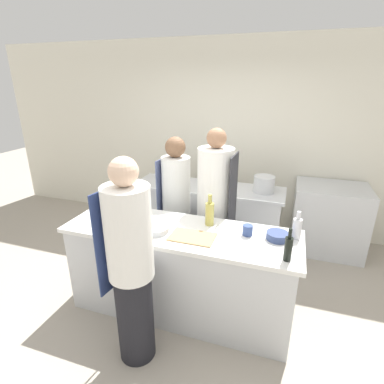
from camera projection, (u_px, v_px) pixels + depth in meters
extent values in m
plane|color=#A89E8E|center=(181.00, 308.00, 3.10)|extent=(16.00, 16.00, 0.00)
cube|color=silver|center=(229.00, 138.00, 4.51)|extent=(8.00, 0.06, 2.80)
cube|color=silver|center=(181.00, 272.00, 2.95)|extent=(2.12, 0.67, 0.87)
cube|color=white|center=(180.00, 231.00, 2.79)|extent=(2.20, 0.70, 0.04)
cube|color=silver|center=(207.00, 219.00, 4.09)|extent=(1.89, 0.57, 0.87)
cube|color=silver|center=(208.00, 188.00, 3.93)|extent=(1.97, 0.59, 0.04)
cube|color=silver|center=(328.00, 219.00, 4.04)|extent=(0.91, 0.70, 0.92)
cube|color=black|center=(328.00, 244.00, 3.81)|extent=(0.73, 0.01, 0.32)
cube|color=black|center=(336.00, 199.00, 3.59)|extent=(0.78, 0.01, 0.06)
cylinder|color=black|center=(135.00, 316.00, 2.46)|extent=(0.30, 0.30, 0.80)
cylinder|color=white|center=(129.00, 233.00, 2.19)|extent=(0.35, 0.35, 0.73)
cube|color=navy|center=(111.00, 240.00, 2.30)|extent=(0.06, 0.33, 0.84)
sphere|color=beige|center=(123.00, 172.00, 2.03)|extent=(0.21, 0.21, 0.21)
cylinder|color=black|center=(213.00, 247.00, 3.46)|extent=(0.33, 0.33, 0.81)
cylinder|color=white|center=(215.00, 183.00, 3.19)|extent=(0.38, 0.38, 0.75)
cube|color=#2D2D33|center=(233.00, 194.00, 3.17)|extent=(0.02, 0.37, 0.86)
sphere|color=#9E7051|center=(217.00, 138.00, 3.02)|extent=(0.21, 0.21, 0.21)
cylinder|color=black|center=(177.00, 239.00, 3.69)|extent=(0.28, 0.28, 0.75)
cylinder|color=silver|center=(176.00, 185.00, 3.44)|extent=(0.33, 0.33, 0.66)
cube|color=#4C567F|center=(163.00, 190.00, 3.54)|extent=(0.04, 0.31, 0.78)
sphere|color=brown|center=(175.00, 147.00, 3.29)|extent=(0.23, 0.23, 0.23)
cylinder|color=#2D5175|center=(121.00, 210.00, 3.01)|extent=(0.07, 0.07, 0.16)
cylinder|color=#2D5175|center=(120.00, 200.00, 2.97)|extent=(0.03, 0.03, 0.06)
cylinder|color=#19471E|center=(106.00, 207.00, 3.02)|extent=(0.07, 0.07, 0.21)
cylinder|color=#19471E|center=(105.00, 194.00, 2.97)|extent=(0.03, 0.03, 0.08)
cylinder|color=silver|center=(297.00, 229.00, 2.60)|extent=(0.08, 0.08, 0.19)
cylinder|color=silver|center=(299.00, 215.00, 2.55)|extent=(0.03, 0.03, 0.07)
cylinder|color=#B2A84C|center=(210.00, 214.00, 2.85)|extent=(0.08, 0.08, 0.22)
cylinder|color=#B2A84C|center=(210.00, 199.00, 2.79)|extent=(0.04, 0.04, 0.09)
cylinder|color=black|center=(288.00, 249.00, 2.28)|extent=(0.06, 0.06, 0.20)
cylinder|color=black|center=(290.00, 233.00, 2.23)|extent=(0.03, 0.03, 0.08)
cylinder|color=#B7BABC|center=(156.00, 229.00, 2.74)|extent=(0.25, 0.25, 0.05)
cylinder|color=navy|center=(277.00, 236.00, 2.60)|extent=(0.19, 0.19, 0.07)
cylinder|color=#33477F|center=(248.00, 230.00, 2.67)|extent=(0.09, 0.09, 0.10)
cube|color=tan|center=(192.00, 237.00, 2.65)|extent=(0.40, 0.25, 0.01)
cylinder|color=silver|center=(264.00, 184.00, 3.70)|extent=(0.26, 0.26, 0.20)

